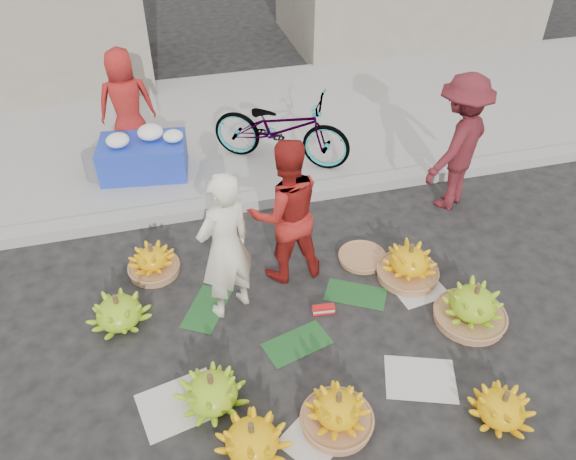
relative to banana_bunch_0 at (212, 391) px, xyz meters
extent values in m
plane|color=black|center=(1.01, 0.66, -0.18)|extent=(80.00, 80.00, 0.00)
cube|color=#999791|center=(1.01, 2.86, -0.10)|extent=(40.00, 0.25, 0.15)
cube|color=#999791|center=(1.01, 4.96, -0.12)|extent=(40.00, 4.00, 0.12)
cylinder|color=#4E351F|center=(0.00, 0.00, 0.16)|extent=(0.05, 0.05, 0.12)
cylinder|color=#4E351F|center=(0.25, -0.54, 0.15)|extent=(0.05, 0.05, 0.12)
cylinder|color=#9B6641|center=(1.00, -0.48, -0.13)|extent=(0.62, 0.62, 0.09)
cylinder|color=#4E351F|center=(1.00, -0.48, 0.20)|extent=(0.05, 0.05, 0.12)
cylinder|color=#4E351F|center=(2.39, -0.79, 0.12)|extent=(0.05, 0.05, 0.12)
cylinder|color=#9B6641|center=(2.71, 0.31, -0.13)|extent=(0.72, 0.72, 0.09)
cylinder|color=#4E351F|center=(2.71, 0.31, 0.25)|extent=(0.05, 0.05, 0.12)
cylinder|color=#9B6641|center=(2.37, 1.09, -0.13)|extent=(0.67, 0.67, 0.09)
cylinder|color=#4E351F|center=(2.37, 1.09, 0.23)|extent=(0.05, 0.05, 0.12)
cylinder|color=#4E351F|center=(-0.77, 1.19, 0.16)|extent=(0.05, 0.05, 0.12)
cylinder|color=#9B6641|center=(-0.38, 1.89, -0.13)|extent=(0.56, 0.56, 0.09)
cylinder|color=#4E351F|center=(-0.38, 1.89, 0.17)|extent=(0.05, 0.05, 0.12)
cylinder|color=#9B6641|center=(1.98, 1.48, -0.14)|extent=(0.66, 0.66, 0.06)
cube|color=red|center=(1.28, 0.79, -0.12)|extent=(0.24, 0.10, 0.10)
imported|color=white|center=(0.36, 1.13, 0.66)|extent=(0.72, 0.63, 1.67)
imported|color=#B1231B|center=(1.06, 1.52, 0.67)|extent=(0.85, 0.68, 1.68)
imported|color=maroon|center=(3.46, 2.28, 0.71)|extent=(1.32, 1.19, 1.78)
cube|color=#1B32B0|center=(-0.33, 3.85, 0.18)|extent=(1.23, 0.87, 0.48)
ellipsoid|color=white|center=(-0.62, 3.81, 0.51)|extent=(0.31, 0.31, 0.17)
ellipsoid|color=white|center=(-0.19, 3.90, 0.52)|extent=(0.34, 0.34, 0.19)
ellipsoid|color=white|center=(0.10, 3.76, 0.50)|extent=(0.27, 0.27, 0.15)
cylinder|color=slate|center=(-0.96, 3.90, 0.14)|extent=(0.34, 0.34, 0.38)
imported|color=#B1231B|center=(-0.45, 4.41, 0.72)|extent=(0.78, 0.52, 1.56)
imported|color=gray|center=(1.56, 3.68, 0.46)|extent=(1.60, 2.04, 1.03)
camera|label=1|loc=(-0.11, -3.05, 4.17)|focal=35.00mm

